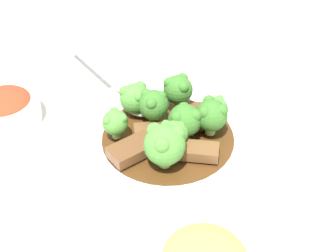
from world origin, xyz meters
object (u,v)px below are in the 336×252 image
beef_strip_2 (194,117)px  broccoli_floret_5 (185,120)px  broccoli_floret_7 (178,89)px  beef_strip_0 (132,149)px  broccoli_floret_2 (211,115)px  broccoli_floret_6 (172,133)px  broccoli_floret_4 (216,108)px  broccoli_floret_3 (165,144)px  side_bowl_kimchi (5,108)px  broccoli_floret_0 (154,104)px  broccoli_floret_1 (135,98)px  beef_strip_3 (157,134)px  sauce_dish (187,53)px  broccoli_floret_8 (115,122)px  beef_strip_1 (195,151)px  main_plate (168,140)px  serving_spoon (129,97)px

beef_strip_2 → broccoli_floret_5: 0.04m
broccoli_floret_7 → beef_strip_0: bearing=-141.2°
broccoli_floret_2 → broccoli_floret_6: (-0.06, -0.01, -0.01)m
broccoli_floret_2 → broccoli_floret_4: 0.03m
broccoli_floret_3 → broccoli_floret_6: size_ratio=1.41×
broccoli_floret_2 → side_bowl_kimchi: broccoli_floret_2 is taller
broccoli_floret_5 → broccoli_floret_7: broccoli_floret_7 is taller
broccoli_floret_0 → broccoli_floret_1: size_ratio=1.15×
broccoli_floret_1 → broccoli_floret_7: size_ratio=0.87×
broccoli_floret_1 → broccoli_floret_6: (0.02, -0.09, -0.00)m
beef_strip_3 → broccoli_floret_2: bearing=-10.9°
beef_strip_0 → broccoli_floret_2: broccoli_floret_2 is taller
side_bowl_kimchi → sauce_dish: 0.32m
broccoli_floret_8 → beef_strip_1: bearing=-38.4°
broccoli_floret_5 → broccoli_floret_8: bearing=161.5°
beef_strip_0 → sauce_dish: (0.16, 0.22, -0.02)m
broccoli_floret_1 → side_bowl_kimchi: (-0.17, 0.07, -0.02)m
broccoli_floret_3 → broccoli_floret_8: bearing=121.7°
main_plate → beef_strip_0: 0.06m
beef_strip_1 → serving_spoon: (-0.05, 0.14, -0.00)m
broccoli_floret_0 → serving_spoon: 0.07m
broccoli_floret_0 → broccoli_floret_1: 0.04m
beef_strip_1 → broccoli_floret_7: size_ratio=1.22×
broccoli_floret_2 → broccoli_floret_8: broccoli_floret_2 is taller
beef_strip_0 → broccoli_floret_5: (0.07, 0.01, 0.02)m
serving_spoon → side_bowl_kimchi: side_bowl_kimchi is taller
broccoli_floret_3 → broccoli_floret_6: 0.03m
beef_strip_1 → main_plate: bearing=111.7°
broccoli_floret_8 → side_bowl_kimchi: (-0.13, 0.11, -0.02)m
broccoli_floret_1 → broccoli_floret_2: bearing=-42.8°
broccoli_floret_2 → broccoli_floret_3: size_ratio=0.89×
beef_strip_1 → broccoli_floret_0: bearing=110.9°
beef_strip_0 → serving_spoon: size_ratio=0.28×
beef_strip_1 → broccoli_floret_2: bearing=44.0°
broccoli_floret_0 → side_bowl_kimchi: size_ratio=0.54×
broccoli_floret_2 → broccoli_floret_5: broccoli_floret_2 is taller
main_plate → broccoli_floret_4: bearing=5.2°
broccoli_floret_0 → broccoli_floret_3: (-0.01, -0.08, 0.00)m
broccoli_floret_3 → broccoli_floret_7: bearing=61.5°
broccoli_floret_0 → broccoli_floret_5: broccoli_floret_0 is taller
beef_strip_2 → broccoli_floret_2: 0.04m
broccoli_floret_5 → broccoli_floret_6: (-0.02, -0.02, -0.00)m
beef_strip_2 → serving_spoon: bearing=134.0°
broccoli_floret_1 → broccoli_floret_5: broccoli_floret_5 is taller
beef_strip_1 → broccoli_floret_1: (-0.05, 0.11, 0.02)m
sauce_dish → broccoli_floret_5: bearing=-112.4°
main_plate → broccoli_floret_8: bearing=164.0°
beef_strip_2 → broccoli_floret_3: broccoli_floret_3 is taller
beef_strip_2 → beef_strip_0: bearing=-159.7°
broccoli_floret_1 → broccoli_floret_6: 0.09m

